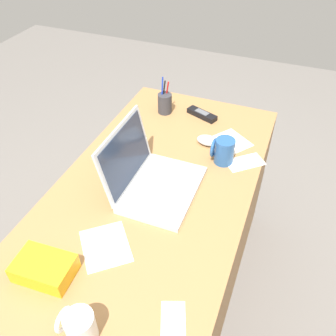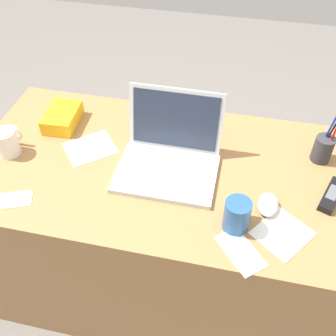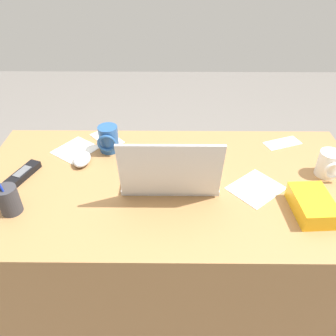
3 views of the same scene
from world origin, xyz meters
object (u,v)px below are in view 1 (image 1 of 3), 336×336
Objects in this scene: laptop at (151,179)px; coffee_mug_tall at (80,327)px; coffee_mug_white at (223,151)px; computer_mouse at (208,140)px; cordless_phone at (202,114)px; snack_bag at (44,268)px; pen_holder at (165,103)px.

laptop reaches higher than coffee_mug_tall.
laptop reaches higher than coffee_mug_white.
laptop is at bearing 140.45° from coffee_mug_white.
coffee_mug_tall is (-0.57, -0.05, 0.00)m from laptop.
laptop is 0.32m from coffee_mug_white.
computer_mouse is at bearing 43.61° from coffee_mug_white.
cordless_phone is (0.29, 0.18, -0.04)m from coffee_mug_white.
computer_mouse is at bearing -156.02° from cordless_phone.
coffee_mug_white is 0.63× the size of snack_bag.
cordless_phone is at bearing -81.43° from pen_holder.
computer_mouse is at bearing -18.33° from snack_bag.
laptop is 2.13× the size of cordless_phone.
computer_mouse is 0.32m from pen_holder.
snack_bag reaches higher than cordless_phone.
laptop is at bearing 163.80° from computer_mouse.
coffee_mug_tall is 1.10m from pen_holder.
coffee_mug_tall reaches higher than computer_mouse.
coffee_mug_white is at bearing -39.55° from laptop.
coffee_mug_tall is at bearing 169.30° from coffee_mug_white.
coffee_mug_white reaches higher than snack_bag.
coffee_mug_tall is at bearing -174.83° from laptop.
laptop is 1.88× the size of pen_holder.
computer_mouse is 0.55× the size of pen_holder.
coffee_mug_white reaches higher than computer_mouse.
laptop reaches higher than snack_bag.
laptop is at bearing 5.17° from coffee_mug_tall.
snack_bag is (-0.70, 0.35, -0.02)m from coffee_mug_white.
laptop reaches higher than computer_mouse.
coffee_mug_white is (-0.09, -0.09, 0.04)m from computer_mouse.
cordless_phone is 1.00m from snack_bag.
laptop is 0.36m from computer_mouse.
snack_bag is (-0.99, 0.17, 0.02)m from cordless_phone.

